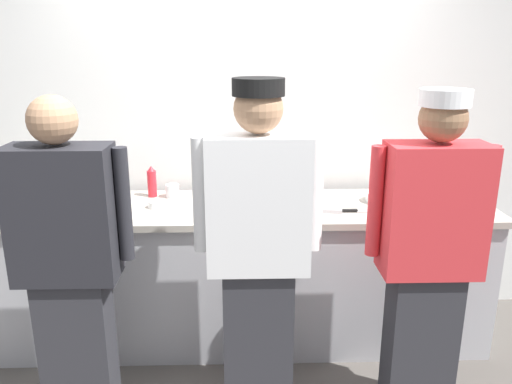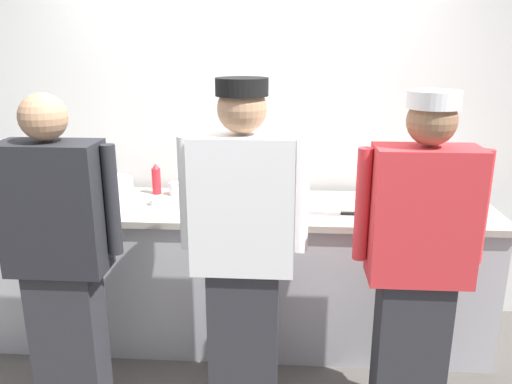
# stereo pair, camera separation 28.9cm
# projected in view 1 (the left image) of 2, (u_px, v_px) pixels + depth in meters

# --- Properties ---
(ground_plane) EXTENTS (9.00, 9.00, 0.00)m
(ground_plane) POSITION_uv_depth(u_px,v_px,m) (242.00, 369.00, 3.07)
(ground_plane) COLOR #514C47
(wall_back) EXTENTS (4.96, 0.10, 2.95)m
(wall_back) POSITION_uv_depth(u_px,v_px,m) (240.00, 108.00, 3.47)
(wall_back) COLOR silver
(wall_back) RESTS_ON ground
(prep_counter) EXTENTS (3.16, 0.71, 0.92)m
(prep_counter) POSITION_uv_depth(u_px,v_px,m) (241.00, 272.00, 3.30)
(prep_counter) COLOR #B2B2B7
(prep_counter) RESTS_ON ground
(chef_near_left) EXTENTS (0.62, 0.24, 1.69)m
(chef_near_left) POSITION_uv_depth(u_px,v_px,m) (69.00, 263.00, 2.41)
(chef_near_left) COLOR #2D2D33
(chef_near_left) RESTS_ON ground
(chef_center) EXTENTS (0.63, 0.24, 1.76)m
(chef_center) POSITION_uv_depth(u_px,v_px,m) (258.00, 248.00, 2.46)
(chef_center) COLOR #2D2D33
(chef_center) RESTS_ON ground
(chef_far_right) EXTENTS (0.62, 0.24, 1.71)m
(chef_far_right) POSITION_uv_depth(u_px,v_px,m) (429.00, 253.00, 2.48)
(chef_far_right) COLOR #2D2D33
(chef_far_right) RESTS_ON ground
(plate_stack_front) EXTENTS (0.21, 0.21, 0.06)m
(plate_stack_front) POSITION_uv_depth(u_px,v_px,m) (382.00, 197.00, 3.23)
(plate_stack_front) COLOR white
(plate_stack_front) RESTS_ON prep_counter
(plate_stack_rear) EXTENTS (0.24, 0.24, 0.10)m
(plate_stack_rear) POSITION_uv_depth(u_px,v_px,m) (238.00, 200.00, 3.12)
(plate_stack_rear) COLOR white
(plate_stack_rear) RESTS_ON prep_counter
(mixing_bowl_steel) EXTENTS (0.35, 0.35, 0.14)m
(mixing_bowl_steel) POSITION_uv_depth(u_px,v_px,m) (102.00, 194.00, 3.18)
(mixing_bowl_steel) COLOR #B7BABF
(mixing_bowl_steel) RESTS_ON prep_counter
(sheet_tray) EXTENTS (0.47, 0.36, 0.02)m
(sheet_tray) POSITION_uv_depth(u_px,v_px,m) (306.00, 203.00, 3.17)
(sheet_tray) COLOR #B7BABF
(sheet_tray) RESTS_ON prep_counter
(squeeze_bottle_primary) EXTENTS (0.06, 0.06, 0.21)m
(squeeze_bottle_primary) POSITION_uv_depth(u_px,v_px,m) (152.00, 182.00, 3.33)
(squeeze_bottle_primary) COLOR red
(squeeze_bottle_primary) RESTS_ON prep_counter
(ramekin_green_sauce) EXTENTS (0.10, 0.10, 0.05)m
(ramekin_green_sauce) POSITION_uv_depth(u_px,v_px,m) (263.00, 192.00, 3.36)
(ramekin_green_sauce) COLOR white
(ramekin_green_sauce) RESTS_ON prep_counter
(ramekin_red_sauce) EXTENTS (0.08, 0.08, 0.04)m
(ramekin_red_sauce) POSITION_uv_depth(u_px,v_px,m) (155.00, 204.00, 3.12)
(ramekin_red_sauce) COLOR white
(ramekin_red_sauce) RESTS_ON prep_counter
(ramekin_orange_sauce) EXTENTS (0.10, 0.10, 0.04)m
(ramekin_orange_sauce) POSITION_uv_depth(u_px,v_px,m) (233.00, 193.00, 3.34)
(ramekin_orange_sauce) COLOR white
(ramekin_orange_sauce) RESTS_ON prep_counter
(ramekin_yellow_sauce) EXTENTS (0.10, 0.10, 0.04)m
(ramekin_yellow_sauce) POSITION_uv_depth(u_px,v_px,m) (50.00, 203.00, 3.14)
(ramekin_yellow_sauce) COLOR white
(ramekin_yellow_sauce) RESTS_ON prep_counter
(deli_cup) EXTENTS (0.09, 0.09, 0.09)m
(deli_cup) POSITION_uv_depth(u_px,v_px,m) (172.00, 191.00, 3.33)
(deli_cup) COLOR white
(deli_cup) RESTS_ON prep_counter
(chefs_knife) EXTENTS (0.28, 0.03, 0.02)m
(chefs_knife) POSITION_uv_depth(u_px,v_px,m) (361.00, 211.00, 3.05)
(chefs_knife) COLOR #B7BABF
(chefs_knife) RESTS_ON prep_counter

